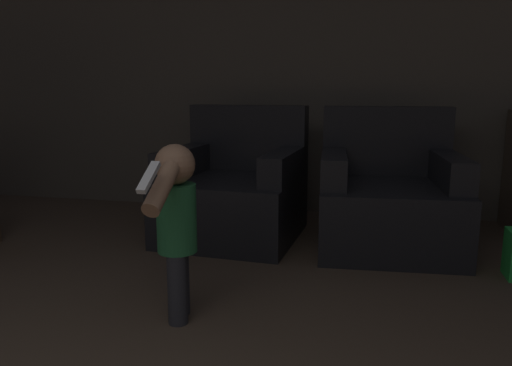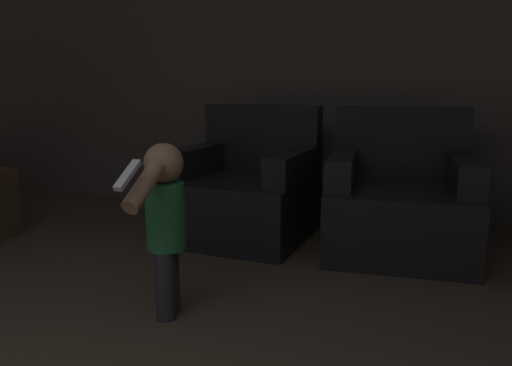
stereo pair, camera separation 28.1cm
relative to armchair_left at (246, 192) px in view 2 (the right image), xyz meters
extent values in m
cube|color=#51493F|center=(0.21, 0.85, 0.98)|extent=(8.40, 0.05, 2.60)
cube|color=black|center=(0.00, -0.06, -0.10)|extent=(0.96, 0.98, 0.44)
cube|color=black|center=(0.02, 0.32, 0.36)|extent=(0.91, 0.23, 0.49)
cube|color=black|center=(-0.37, -0.03, 0.22)|extent=(0.21, 0.77, 0.20)
cube|color=black|center=(0.37, -0.08, 0.22)|extent=(0.21, 0.77, 0.20)
cube|color=black|center=(1.07, -0.06, -0.10)|extent=(0.96, 0.98, 0.44)
cube|color=black|center=(1.05, 0.32, 0.36)|extent=(0.91, 0.22, 0.49)
cube|color=black|center=(0.70, -0.08, 0.22)|extent=(0.21, 0.77, 0.20)
cube|color=black|center=(1.44, -0.03, 0.22)|extent=(0.21, 0.77, 0.20)
cylinder|color=#28282D|center=(0.10, -1.39, -0.16)|extent=(0.09, 0.09, 0.33)
cylinder|color=#28282D|center=(0.07, -1.30, -0.16)|extent=(0.09, 0.09, 0.33)
cylinder|color=#236638|center=(0.08, -1.35, 0.17)|extent=(0.18, 0.18, 0.31)
sphere|color=#A37556|center=(0.08, -1.35, 0.41)|extent=(0.18, 0.18, 0.18)
cylinder|color=#A37556|center=(0.06, -1.24, 0.15)|extent=(0.07, 0.07, 0.26)
cylinder|color=#A37556|center=(0.11, -1.57, 0.35)|extent=(0.07, 0.26, 0.20)
cube|color=white|center=(0.11, -1.68, 0.41)|extent=(0.04, 0.16, 0.10)
camera|label=1|loc=(0.91, -3.39, 0.75)|focal=35.00mm
camera|label=2|loc=(1.18, -3.32, 0.75)|focal=35.00mm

